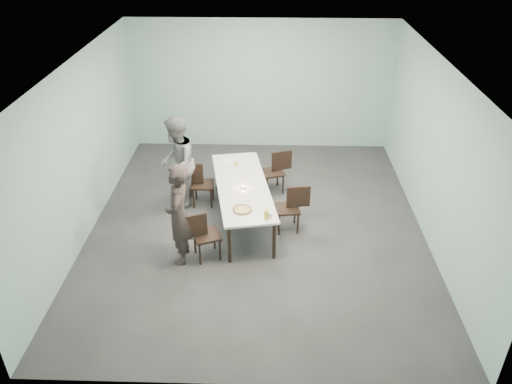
{
  "coord_description": "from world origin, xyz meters",
  "views": [
    {
      "loc": [
        0.21,
        -7.61,
        5.2
      ],
      "look_at": [
        0.0,
        -0.48,
        1.0
      ],
      "focal_mm": 35.0,
      "sensor_mm": 36.0,
      "label": 1
    }
  ],
  "objects_px": {
    "side_plate": "(252,199)",
    "beer_glass": "(266,215)",
    "chair_far_right": "(276,169)",
    "water_tumbler": "(270,215)",
    "chair_far_left": "(198,181)",
    "tealight": "(243,187)",
    "table": "(242,188)",
    "diner_far": "(177,163)",
    "amber_tumbler": "(237,163)",
    "pizza": "(242,210)",
    "chair_near_right": "(292,205)",
    "diner_near": "(179,215)",
    "chair_near_left": "(202,233)"
  },
  "relations": [
    {
      "from": "amber_tumbler",
      "to": "diner_near",
      "type": "bearing_deg",
      "value": -111.9
    },
    {
      "from": "table",
      "to": "beer_glass",
      "type": "height_order",
      "value": "beer_glass"
    },
    {
      "from": "diner_far",
      "to": "chair_near_right",
      "type": "bearing_deg",
      "value": 71.58
    },
    {
      "from": "chair_near_left",
      "to": "amber_tumbler",
      "type": "xyz_separation_m",
      "value": [
        0.45,
        1.93,
        0.29
      ]
    },
    {
      "from": "diner_far",
      "to": "pizza",
      "type": "distance_m",
      "value": 1.9
    },
    {
      "from": "chair_near_right",
      "to": "diner_far",
      "type": "height_order",
      "value": "diner_far"
    },
    {
      "from": "table",
      "to": "chair_far_right",
      "type": "relative_size",
      "value": 3.12
    },
    {
      "from": "beer_glass",
      "to": "amber_tumbler",
      "type": "height_order",
      "value": "beer_glass"
    },
    {
      "from": "chair_far_right",
      "to": "amber_tumbler",
      "type": "xyz_separation_m",
      "value": [
        -0.78,
        -0.35,
        0.29
      ]
    },
    {
      "from": "table",
      "to": "beer_glass",
      "type": "xyz_separation_m",
      "value": [
        0.45,
        -1.08,
        0.13
      ]
    },
    {
      "from": "diner_far",
      "to": "beer_glass",
      "type": "distance_m",
      "value": 2.34
    },
    {
      "from": "beer_glass",
      "to": "chair_near_right",
      "type": "bearing_deg",
      "value": 61.45
    },
    {
      "from": "diner_far",
      "to": "beer_glass",
      "type": "height_order",
      "value": "diner_far"
    },
    {
      "from": "chair_near_left",
      "to": "pizza",
      "type": "relative_size",
      "value": 2.56
    },
    {
      "from": "diner_far",
      "to": "pizza",
      "type": "height_order",
      "value": "diner_far"
    },
    {
      "from": "side_plate",
      "to": "tealight",
      "type": "relative_size",
      "value": 3.21
    },
    {
      "from": "chair_far_right",
      "to": "beer_glass",
      "type": "bearing_deg",
      "value": 66.33
    },
    {
      "from": "table",
      "to": "chair_far_left",
      "type": "distance_m",
      "value": 1.06
    },
    {
      "from": "chair_near_left",
      "to": "beer_glass",
      "type": "bearing_deg",
      "value": -17.7
    },
    {
      "from": "chair_near_right",
      "to": "beer_glass",
      "type": "relative_size",
      "value": 5.8
    },
    {
      "from": "table",
      "to": "chair_far_left",
      "type": "relative_size",
      "value": 3.12
    },
    {
      "from": "tealight",
      "to": "amber_tumbler",
      "type": "relative_size",
      "value": 0.7
    },
    {
      "from": "chair_near_right",
      "to": "pizza",
      "type": "height_order",
      "value": "chair_near_right"
    },
    {
      "from": "pizza",
      "to": "amber_tumbler",
      "type": "xyz_separation_m",
      "value": [
        -0.2,
        1.63,
        0.02
      ]
    },
    {
      "from": "chair_near_right",
      "to": "diner_near",
      "type": "xyz_separation_m",
      "value": [
        -1.84,
        -0.94,
        0.37
      ]
    },
    {
      "from": "water_tumbler",
      "to": "amber_tumbler",
      "type": "xyz_separation_m",
      "value": [
        -0.65,
        1.81,
        -0.01
      ]
    },
    {
      "from": "chair_near_right",
      "to": "diner_far",
      "type": "bearing_deg",
      "value": -27.01
    },
    {
      "from": "diner_near",
      "to": "beer_glass",
      "type": "distance_m",
      "value": 1.39
    },
    {
      "from": "chair_near_left",
      "to": "beer_glass",
      "type": "height_order",
      "value": "beer_glass"
    },
    {
      "from": "chair_far_right",
      "to": "chair_far_left",
      "type": "bearing_deg",
      "value": 1.41
    },
    {
      "from": "side_plate",
      "to": "beer_glass",
      "type": "xyz_separation_m",
      "value": [
        0.25,
        -0.59,
        0.07
      ]
    },
    {
      "from": "diner_near",
      "to": "amber_tumbler",
      "type": "height_order",
      "value": "diner_near"
    },
    {
      "from": "diner_far",
      "to": "amber_tumbler",
      "type": "bearing_deg",
      "value": 104.2
    },
    {
      "from": "diner_far",
      "to": "water_tumbler",
      "type": "distance_m",
      "value": 2.35
    },
    {
      "from": "chair_near_right",
      "to": "tealight",
      "type": "height_order",
      "value": "chair_near_right"
    },
    {
      "from": "chair_near_right",
      "to": "chair_far_right",
      "type": "relative_size",
      "value": 1.0
    },
    {
      "from": "pizza",
      "to": "side_plate",
      "type": "distance_m",
      "value": 0.39
    },
    {
      "from": "table",
      "to": "chair_near_left",
      "type": "xyz_separation_m",
      "value": [
        -0.6,
        -1.16,
        -0.19
      ]
    },
    {
      "from": "chair_far_left",
      "to": "tealight",
      "type": "distance_m",
      "value": 1.16
    },
    {
      "from": "chair_far_left",
      "to": "amber_tumbler",
      "type": "height_order",
      "value": "chair_far_left"
    },
    {
      "from": "chair_far_left",
      "to": "water_tumbler",
      "type": "relative_size",
      "value": 9.67
    },
    {
      "from": "water_tumbler",
      "to": "tealight",
      "type": "xyz_separation_m",
      "value": [
        -0.48,
        0.93,
        -0.02
      ]
    },
    {
      "from": "chair_far_left",
      "to": "tealight",
      "type": "relative_size",
      "value": 15.54
    },
    {
      "from": "chair_far_right",
      "to": "water_tumbler",
      "type": "distance_m",
      "value": 2.19
    },
    {
      "from": "table",
      "to": "water_tumbler",
      "type": "distance_m",
      "value": 1.16
    },
    {
      "from": "table",
      "to": "diner_far",
      "type": "xyz_separation_m",
      "value": [
        -1.25,
        0.52,
        0.21
      ]
    },
    {
      "from": "water_tumbler",
      "to": "pizza",
      "type": "bearing_deg",
      "value": 158.12
    },
    {
      "from": "beer_glass",
      "to": "amber_tumbler",
      "type": "bearing_deg",
      "value": 107.86
    },
    {
      "from": "beer_glass",
      "to": "chair_far_right",
      "type": "bearing_deg",
      "value": 85.34
    },
    {
      "from": "table",
      "to": "diner_near",
      "type": "distance_m",
      "value": 1.54
    }
  ]
}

